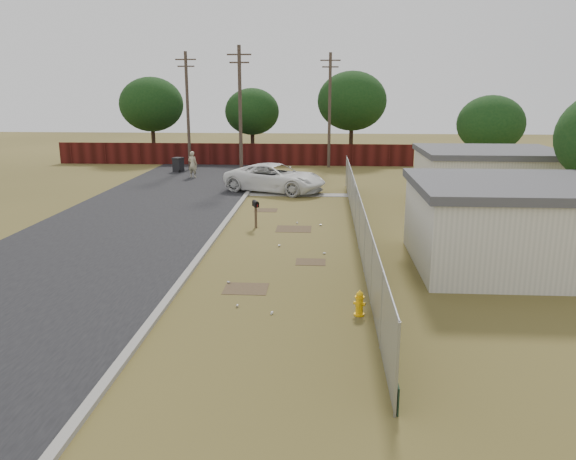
# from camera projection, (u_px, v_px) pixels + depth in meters

# --- Properties ---
(ground) EXTENTS (120.00, 120.00, 0.00)m
(ground) POSITION_uv_depth(u_px,v_px,m) (282.00, 247.00, 22.77)
(ground) COLOR olive
(ground) RESTS_ON ground
(street) EXTENTS (15.10, 60.00, 0.12)m
(street) POSITION_uv_depth(u_px,v_px,m) (171.00, 205.00, 30.98)
(street) COLOR black
(street) RESTS_ON ground
(chainlink_fence) EXTENTS (0.10, 27.06, 2.02)m
(chainlink_fence) POSITION_uv_depth(u_px,v_px,m) (359.00, 223.00, 23.37)
(chainlink_fence) COLOR #929499
(chainlink_fence) RESTS_ON ground
(privacy_fence) EXTENTS (30.00, 0.12, 1.80)m
(privacy_fence) POSITION_uv_depth(u_px,v_px,m) (233.00, 154.00, 47.12)
(privacy_fence) COLOR #46110F
(privacy_fence) RESTS_ON ground
(utility_poles) EXTENTS (12.60, 8.24, 9.00)m
(utility_poles) POSITION_uv_depth(u_px,v_px,m) (254.00, 110.00, 41.85)
(utility_poles) COLOR #47392F
(utility_poles) RESTS_ON ground
(houses) EXTENTS (9.30, 17.24, 3.10)m
(houses) POSITION_uv_depth(u_px,v_px,m) (506.00, 197.00, 24.81)
(houses) COLOR beige
(houses) RESTS_ON ground
(horizon_trees) EXTENTS (33.32, 31.94, 7.78)m
(horizon_trees) POSITION_uv_depth(u_px,v_px,m) (315.00, 110.00, 44.38)
(horizon_trees) COLOR #322316
(horizon_trees) RESTS_ON ground
(fire_hydrant) EXTENTS (0.39, 0.39, 0.75)m
(fire_hydrant) POSITION_uv_depth(u_px,v_px,m) (359.00, 304.00, 15.80)
(fire_hydrant) COLOR yellow
(fire_hydrant) RESTS_ON ground
(mailbox) EXTENTS (0.38, 0.55, 1.28)m
(mailbox) POSITION_uv_depth(u_px,v_px,m) (256.00, 206.00, 25.65)
(mailbox) COLOR brown
(mailbox) RESTS_ON ground
(pickup_truck) EXTENTS (6.89, 5.01, 1.74)m
(pickup_truck) POSITION_uv_depth(u_px,v_px,m) (275.00, 178.00, 34.78)
(pickup_truck) COLOR white
(pickup_truck) RESTS_ON ground
(pedestrian) EXTENTS (0.79, 0.63, 1.90)m
(pedestrian) POSITION_uv_depth(u_px,v_px,m) (193.00, 164.00, 40.38)
(pedestrian) COLOR tan
(pedestrian) RESTS_ON ground
(trash_bin) EXTENTS (0.93, 1.00, 1.11)m
(trash_bin) POSITION_uv_depth(u_px,v_px,m) (178.00, 165.00, 43.19)
(trash_bin) COLOR black
(trash_bin) RESTS_ON ground
(scattered_litter) EXTENTS (3.25, 11.22, 0.07)m
(scattered_litter) POSITION_uv_depth(u_px,v_px,m) (285.00, 257.00, 21.19)
(scattered_litter) COLOR silver
(scattered_litter) RESTS_ON ground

